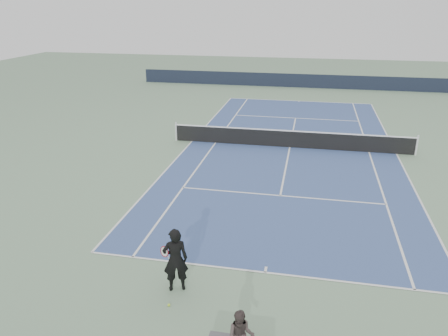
# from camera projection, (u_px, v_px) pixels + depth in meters

# --- Properties ---
(ground) EXTENTS (80.00, 80.00, 0.00)m
(ground) POSITION_uv_depth(u_px,v_px,m) (290.00, 147.00, 23.60)
(ground) COLOR gray
(court_surface) EXTENTS (10.97, 23.77, 0.01)m
(court_surface) POSITION_uv_depth(u_px,v_px,m) (290.00, 147.00, 23.60)
(court_surface) COLOR #395086
(court_surface) RESTS_ON ground
(tennis_net) EXTENTS (12.90, 0.10, 1.07)m
(tennis_net) POSITION_uv_depth(u_px,v_px,m) (290.00, 139.00, 23.42)
(tennis_net) COLOR silver
(tennis_net) RESTS_ON ground
(windscreen_far) EXTENTS (30.00, 0.25, 1.20)m
(windscreen_far) POSITION_uv_depth(u_px,v_px,m) (302.00, 81.00, 39.74)
(windscreen_far) COLOR black
(windscreen_far) RESTS_ON ground
(tennis_player) EXTENTS (0.87, 0.73, 1.86)m
(tennis_player) POSITION_uv_depth(u_px,v_px,m) (175.00, 260.00, 11.70)
(tennis_player) COLOR black
(tennis_player) RESTS_ON ground
(tennis_ball) EXTENTS (0.07, 0.07, 0.07)m
(tennis_ball) POSITION_uv_depth(u_px,v_px,m) (169.00, 305.00, 11.33)
(tennis_ball) COLOR #C1E72F
(tennis_ball) RESTS_ON ground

